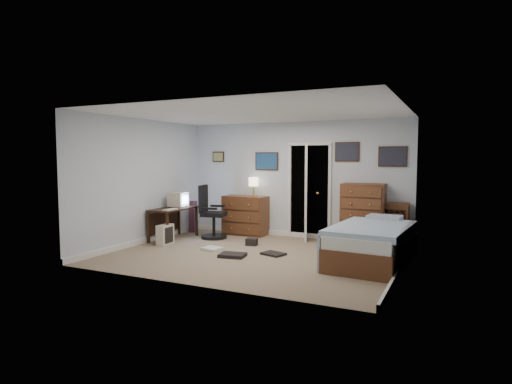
% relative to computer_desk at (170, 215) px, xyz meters
% --- Properties ---
extents(floor, '(5.00, 4.00, 0.02)m').
position_rel_computer_desk_xyz_m(floor, '(2.28, -0.60, -0.53)').
color(floor, gray).
rests_on(floor, ground).
extents(computer_desk, '(0.57, 1.18, 0.67)m').
position_rel_computer_desk_xyz_m(computer_desk, '(0.00, 0.00, 0.00)').
color(computer_desk, black).
rests_on(computer_desk, floor).
extents(crt_monitor, '(0.36, 0.33, 0.32)m').
position_rel_computer_desk_xyz_m(crt_monitor, '(0.10, 0.15, 0.32)').
color(crt_monitor, beige).
rests_on(crt_monitor, computer_desk).
extents(keyboard, '(0.15, 0.36, 0.02)m').
position_rel_computer_desk_xyz_m(keyboard, '(0.26, -0.35, 0.17)').
color(keyboard, beige).
rests_on(keyboard, computer_desk).
extents(pc_tower, '(0.20, 0.38, 0.40)m').
position_rel_computer_desk_xyz_m(pc_tower, '(0.28, -0.55, -0.31)').
color(pc_tower, beige).
rests_on(pc_tower, floor).
extents(office_chair, '(0.66, 0.66, 1.15)m').
position_rel_computer_desk_xyz_m(office_chair, '(0.74, 0.45, -0.07)').
color(office_chair, black).
rests_on(office_chair, floor).
extents(media_stack, '(0.15, 0.15, 0.73)m').
position_rel_computer_desk_xyz_m(media_stack, '(-0.04, 0.91, -0.15)').
color(media_stack, maroon).
rests_on(media_stack, floor).
extents(low_dresser, '(0.99, 0.51, 0.87)m').
position_rel_computer_desk_xyz_m(low_dresser, '(1.20, 1.18, -0.08)').
color(low_dresser, brown).
rests_on(low_dresser, floor).
extents(table_lamp, '(0.22, 0.22, 0.42)m').
position_rel_computer_desk_xyz_m(table_lamp, '(1.40, 1.18, 0.67)').
color(table_lamp, gold).
rests_on(table_lamp, low_dresser).
extents(doorway, '(0.96, 1.12, 2.05)m').
position_rel_computer_desk_xyz_m(doorway, '(2.63, 1.67, 0.49)').
color(doorway, black).
rests_on(doorway, floor).
extents(tall_dresser, '(0.84, 0.51, 1.22)m').
position_rel_computer_desk_xyz_m(tall_dresser, '(3.82, 1.15, 0.09)').
color(tall_dresser, brown).
rests_on(tall_dresser, floor).
extents(headboard_bookcase, '(0.96, 0.28, 0.86)m').
position_rel_computer_desk_xyz_m(headboard_bookcase, '(4.20, 1.26, -0.06)').
color(headboard_bookcase, brown).
rests_on(headboard_bookcase, floor).
extents(bed, '(1.27, 2.19, 0.70)m').
position_rel_computer_desk_xyz_m(bed, '(4.26, -0.28, -0.19)').
color(bed, brown).
rests_on(bed, floor).
extents(wall_posters, '(4.38, 0.04, 0.60)m').
position_rel_computer_desk_xyz_m(wall_posters, '(2.85, 1.38, 1.23)').
color(wall_posters, '#331E11').
rests_on(wall_posters, floor).
extents(floor_clutter, '(1.62, 1.34, 0.14)m').
position_rel_computer_desk_xyz_m(floor_clutter, '(1.95, -0.51, -0.48)').
color(floor_clutter, silver).
rests_on(floor_clutter, floor).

